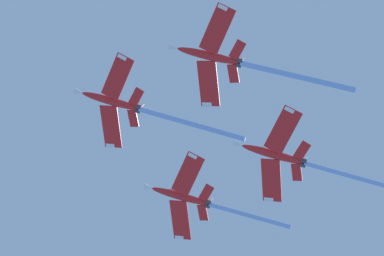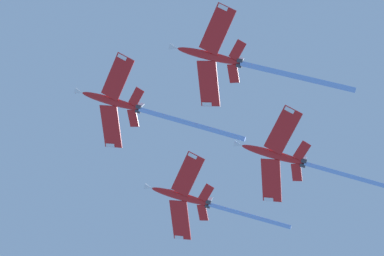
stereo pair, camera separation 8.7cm
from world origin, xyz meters
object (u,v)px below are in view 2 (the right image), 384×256
jet_left_wing (235,62)px  jet_lead (133,107)px  jet_slot (287,158)px  jet_right_wing (194,200)px

jet_left_wing → jet_lead: bearing=64.0°
jet_lead → jet_slot: bearing=-73.9°
jet_slot → jet_lead: bearing=106.1°
jet_right_wing → jet_lead: bearing=151.6°
jet_right_wing → jet_slot: 21.73m
jet_right_wing → jet_slot: bearing=-120.9°
jet_lead → jet_right_wing: 21.97m
jet_left_wing → jet_right_wing: size_ratio=1.15×
jet_right_wing → jet_slot: size_ratio=0.99×
jet_lead → jet_left_wing: 22.58m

